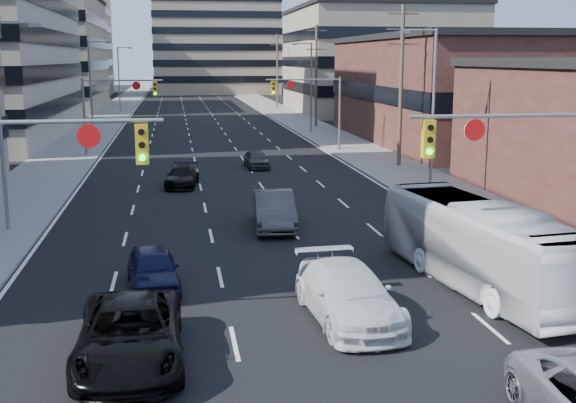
# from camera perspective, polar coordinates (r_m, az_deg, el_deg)

# --- Properties ---
(road_surface) EXTENTS (18.00, 300.00, 0.02)m
(road_surface) POSITION_cam_1_polar(r_m,az_deg,el_deg) (142.30, -7.72, 8.15)
(road_surface) COLOR black
(road_surface) RESTS_ON ground
(sidewalk_left) EXTENTS (5.00, 300.00, 0.15)m
(sidewalk_left) POSITION_cam_1_polar(r_m,az_deg,el_deg) (142.51, -12.39, 8.02)
(sidewalk_left) COLOR slate
(sidewalk_left) RESTS_ON ground
(sidewalk_right) EXTENTS (5.00, 300.00, 0.15)m
(sidewalk_right) POSITION_cam_1_polar(r_m,az_deg,el_deg) (143.02, -3.06, 8.28)
(sidewalk_right) COLOR slate
(sidewalk_right) RESTS_ON ground
(office_left_far) EXTENTS (20.00, 30.00, 16.00)m
(office_left_far) POSITION_cam_1_polar(r_m,az_deg,el_deg) (113.99, -19.83, 10.87)
(office_left_far) COLOR gray
(office_left_far) RESTS_ON ground
(storefront_right_mid) EXTENTS (20.00, 30.00, 9.00)m
(storefront_right_mid) POSITION_cam_1_polar(r_m,az_deg,el_deg) (67.84, 14.87, 8.38)
(storefront_right_mid) COLOR #472119
(storefront_right_mid) RESTS_ON ground
(office_right_far) EXTENTS (22.00, 28.00, 14.00)m
(office_right_far) POSITION_cam_1_polar(r_m,az_deg,el_deg) (103.97, 6.92, 10.92)
(office_right_far) COLOR gray
(office_right_far) RESTS_ON ground
(bg_block_left) EXTENTS (24.00, 24.00, 20.00)m
(bg_block_left) POSITION_cam_1_polar(r_m,az_deg,el_deg) (154.10, -18.60, 11.63)
(bg_block_left) COLOR #ADA089
(bg_block_left) RESTS_ON ground
(bg_block_right) EXTENTS (22.00, 22.00, 12.00)m
(bg_block_right) POSITION_cam_1_polar(r_m,az_deg,el_deg) (146.38, 5.06, 10.64)
(bg_block_right) COLOR gray
(bg_block_right) RESTS_ON ground
(signal_near_left) EXTENTS (6.59, 0.33, 6.00)m
(signal_near_left) POSITION_cam_1_polar(r_m,az_deg,el_deg) (20.75, -20.66, 1.83)
(signal_near_left) COLOR slate
(signal_near_left) RESTS_ON ground
(signal_near_right) EXTENTS (6.59, 0.33, 6.00)m
(signal_near_right) POSITION_cam_1_polar(r_m,az_deg,el_deg) (22.94, 18.86, 2.78)
(signal_near_right) COLOR slate
(signal_near_right) RESTS_ON ground
(signal_far_left) EXTENTS (6.09, 0.33, 6.00)m
(signal_far_left) POSITION_cam_1_polar(r_m,az_deg,el_deg) (57.33, -13.54, 7.78)
(signal_far_left) COLOR slate
(signal_far_left) RESTS_ON ground
(signal_far_right) EXTENTS (6.09, 0.33, 6.00)m
(signal_far_right) POSITION_cam_1_polar(r_m,az_deg,el_deg) (58.18, 1.87, 8.13)
(signal_far_right) COLOR slate
(signal_far_right) RESTS_ON ground
(utility_pole_block) EXTENTS (2.20, 0.28, 11.00)m
(utility_pole_block) POSITION_cam_1_polar(r_m,az_deg,el_deg) (50.51, 8.93, 9.21)
(utility_pole_block) COLOR #4C3D2D
(utility_pole_block) RESTS_ON ground
(utility_pole_midblock) EXTENTS (2.20, 0.28, 11.00)m
(utility_pole_midblock) POSITION_cam_1_polar(r_m,az_deg,el_deg) (79.59, 2.25, 10.03)
(utility_pole_midblock) COLOR #4C3D2D
(utility_pole_midblock) RESTS_ON ground
(utility_pole_distant) EXTENTS (2.20, 0.28, 11.00)m
(utility_pole_distant) POSITION_cam_1_polar(r_m,az_deg,el_deg) (109.18, -0.85, 10.37)
(utility_pole_distant) COLOR #4C3D2D
(utility_pole_distant) RESTS_ON ground
(streetlight_left_near) EXTENTS (2.03, 0.22, 9.00)m
(streetlight_left_near) POSITION_cam_1_polar(r_m,az_deg,el_deg) (32.94, -21.57, 6.27)
(streetlight_left_near) COLOR slate
(streetlight_left_near) RESTS_ON ground
(streetlight_left_mid) EXTENTS (2.03, 0.22, 9.00)m
(streetlight_left_mid) POSITION_cam_1_polar(r_m,az_deg,el_deg) (67.49, -15.19, 8.82)
(streetlight_left_mid) COLOR slate
(streetlight_left_mid) RESTS_ON ground
(streetlight_left_far) EXTENTS (2.03, 0.22, 9.00)m
(streetlight_left_far) POSITION_cam_1_polar(r_m,az_deg,el_deg) (102.35, -13.13, 9.62)
(streetlight_left_far) COLOR slate
(streetlight_left_far) RESTS_ON ground
(streetlight_right_near) EXTENTS (2.03, 0.22, 9.00)m
(streetlight_right_near) POSITION_cam_1_polar(r_m,az_deg,el_deg) (39.54, 11.20, 7.55)
(streetlight_right_near) COLOR slate
(streetlight_right_near) RESTS_ON ground
(streetlight_right_far) EXTENTS (2.03, 0.22, 9.00)m
(streetlight_right_far) POSITION_cam_1_polar(r_m,az_deg,el_deg) (73.37, 1.72, 9.37)
(streetlight_right_far) COLOR slate
(streetlight_right_far) RESTS_ON ground
(black_pickup) EXTENTS (2.63, 5.60, 1.55)m
(black_pickup) POSITION_cam_1_polar(r_m,az_deg,el_deg) (18.51, -12.38, -10.21)
(black_pickup) COLOR black
(black_pickup) RESTS_ON ground
(white_van) EXTENTS (2.60, 5.58, 1.58)m
(white_van) POSITION_cam_1_polar(r_m,az_deg,el_deg) (21.04, 4.76, -7.28)
(white_van) COLOR silver
(white_van) RESTS_ON ground
(transit_bus) EXTENTS (3.62, 10.56, 2.88)m
(transit_bus) POSITION_cam_1_polar(r_m,az_deg,el_deg) (24.57, 14.92, -3.33)
(transit_bus) COLOR silver
(transit_bus) RESTS_ON ground
(sedan_blue) EXTENTS (1.95, 4.16, 1.38)m
(sedan_blue) POSITION_cam_1_polar(r_m,az_deg,el_deg) (24.11, -10.64, -5.27)
(sedan_blue) COLOR black
(sedan_blue) RESTS_ON ground
(sedan_grey_center) EXTENTS (2.10, 5.08, 1.64)m
(sedan_grey_center) POSITION_cam_1_polar(r_m,az_deg,el_deg) (32.11, -1.09, -0.69)
(sedan_grey_center) COLOR #39393C
(sedan_grey_center) RESTS_ON ground
(sedan_black_far) EXTENTS (2.27, 4.43, 1.23)m
(sedan_black_far) POSITION_cam_1_polar(r_m,az_deg,el_deg) (43.01, -8.36, 1.97)
(sedan_black_far) COLOR black
(sedan_black_far) RESTS_ON ground
(sedan_grey_right) EXTENTS (1.65, 3.73, 1.25)m
(sedan_grey_right) POSITION_cam_1_polar(r_m,az_deg,el_deg) (49.94, -2.51, 3.37)
(sedan_grey_right) COLOR #343336
(sedan_grey_right) RESTS_ON ground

